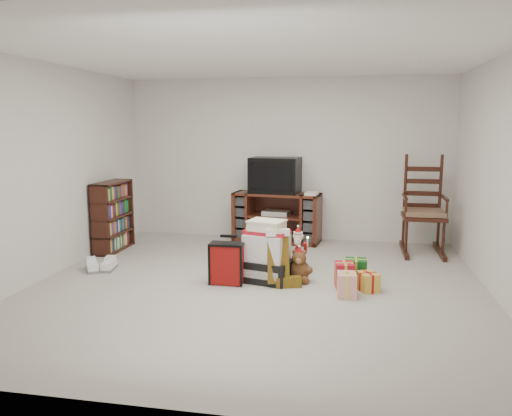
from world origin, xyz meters
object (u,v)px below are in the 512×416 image
at_px(red_suitcase, 227,263).
at_px(mrs_claus_figurine, 251,248).
at_px(gift_pile, 267,255).
at_px(crt_television, 275,175).
at_px(gift_cluster, 351,277).
at_px(teddy_bear, 299,268).
at_px(bookshelf, 113,217).
at_px(tv_stand, 277,217).
at_px(sneaker_pair, 101,266).
at_px(rocking_chair, 423,218).
at_px(santa_figurine, 298,252).

distance_m(red_suitcase, mrs_claus_figurine, 0.82).
height_order(gift_pile, crt_television, crt_television).
bearing_deg(gift_pile, mrs_claus_figurine, 130.56).
bearing_deg(crt_television, gift_cluster, -55.67).
distance_m(teddy_bear, gift_cluster, 0.61).
distance_m(teddy_bear, crt_television, 2.24).
bearing_deg(bookshelf, crt_television, 24.92).
xyz_separation_m(gift_pile, mrs_claus_figurine, (-0.31, 0.62, -0.08)).
height_order(tv_stand, bookshelf, bookshelf).
xyz_separation_m(gift_cluster, crt_television, (-1.17, 2.11, 0.91)).
bearing_deg(crt_television, red_suitcase, -90.09).
bearing_deg(sneaker_pair, red_suitcase, -32.49).
bearing_deg(rocking_chair, gift_cluster, -117.78).
bearing_deg(sneaker_pair, gift_pile, -25.83).
distance_m(tv_stand, sneaker_pair, 2.77).
bearing_deg(teddy_bear, sneaker_pair, -179.30).
bearing_deg(rocking_chair, santa_figurine, -144.45).
relative_size(bookshelf, rocking_chair, 0.70).
relative_size(rocking_chair, teddy_bear, 3.90).
bearing_deg(gift_pile, crt_television, 109.93).
height_order(rocking_chair, teddy_bear, rocking_chair).
relative_size(bookshelf, santa_figurine, 1.85).
relative_size(tv_stand, sneaker_pair, 3.14).
bearing_deg(teddy_bear, tv_stand, 105.72).
distance_m(bookshelf, rocking_chair, 4.40).
bearing_deg(gift_pile, sneaker_pair, -167.00).
relative_size(santa_figurine, gift_cluster, 0.68).
height_order(tv_stand, crt_television, crt_television).
distance_m(tv_stand, crt_television, 0.65).
distance_m(santa_figurine, mrs_claus_figurine, 0.61).
distance_m(teddy_bear, sneaker_pair, 2.46).
distance_m(tv_stand, rocking_chair, 2.13).
bearing_deg(teddy_bear, mrs_claus_figurine, 140.81).
xyz_separation_m(bookshelf, gift_cluster, (3.36, -1.09, -0.36)).
bearing_deg(mrs_claus_figurine, gift_cluster, -28.30).
height_order(red_suitcase, mrs_claus_figurine, mrs_claus_figurine).
xyz_separation_m(rocking_chair, sneaker_pair, (-4.03, -1.72, -0.43)).
distance_m(santa_figurine, sneaker_pair, 2.46).
distance_m(red_suitcase, gift_cluster, 1.39).
distance_m(tv_stand, bookshelf, 2.43).
height_order(bookshelf, red_suitcase, bookshelf).
height_order(bookshelf, teddy_bear, bookshelf).
distance_m(santa_figurine, crt_television, 1.74).
relative_size(bookshelf, sneaker_pair, 2.27).
bearing_deg(teddy_bear, rocking_chair, 47.07).
bearing_deg(crt_television, gift_pile, -78.80).
relative_size(teddy_bear, mrs_claus_figurine, 0.63).
bearing_deg(gift_pile, bookshelf, 170.86).
bearing_deg(bookshelf, teddy_bear, -19.11).
relative_size(sneaker_pair, crt_television, 0.56).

